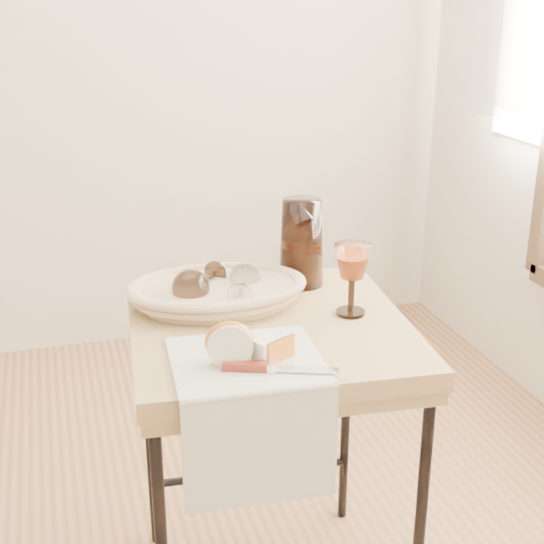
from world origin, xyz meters
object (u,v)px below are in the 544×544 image
object	(u,v)px
goblet_lying_a	(202,281)
apple_half	(229,342)
bread_basket	(217,294)
table_knife	(276,367)
goblet_lying_b	(243,286)
tea_towel	(246,361)
side_table	(270,469)
pitcher	(301,242)
wine_goblet	(352,279)

from	to	relation	value
goblet_lying_a	apple_half	xyz separation A→B (m)	(-0.01, -0.31, -0.01)
bread_basket	table_knife	bearing A→B (deg)	-81.32
bread_basket	goblet_lying_b	xyz separation A→B (m)	(0.05, -0.02, 0.02)
tea_towel	goblet_lying_a	xyz separation A→B (m)	(-0.02, 0.30, 0.05)
goblet_lying_a	goblet_lying_b	distance (m)	0.09
bread_basket	apple_half	distance (m)	0.30
side_table	goblet_lying_b	bearing A→B (deg)	108.45
goblet_lying_b	pitcher	bearing A→B (deg)	-40.78
side_table	goblet_lying_b	distance (m)	0.43
tea_towel	goblet_lying_b	bearing A→B (deg)	80.46
tea_towel	bread_basket	distance (m)	0.29
goblet_lying_b	table_knife	world-z (taller)	goblet_lying_b
side_table	tea_towel	world-z (taller)	tea_towel
tea_towel	apple_half	world-z (taller)	apple_half
side_table	pitcher	distance (m)	0.53
wine_goblet	goblet_lying_b	bearing A→B (deg)	152.85
pitcher	wine_goblet	world-z (taller)	pitcher
bread_basket	pitcher	bearing A→B (deg)	21.56
wine_goblet	pitcher	bearing A→B (deg)	102.90
bread_basket	wine_goblet	xyz separation A→B (m)	(0.27, -0.13, 0.05)
goblet_lying_a	pitcher	world-z (taller)	pitcher
goblet_lying_a	table_knife	bearing A→B (deg)	52.95
side_table	wine_goblet	world-z (taller)	wine_goblet
goblet_lying_b	goblet_lying_a	bearing A→B (deg)	86.48
pitcher	tea_towel	bearing A→B (deg)	-141.19
pitcher	wine_goblet	bearing A→B (deg)	-95.74
goblet_lying_a	wine_goblet	bearing A→B (deg)	106.85
tea_towel	apple_half	size ratio (longest dim) A/B	3.07
pitcher	apple_half	size ratio (longest dim) A/B	2.67
side_table	goblet_lying_b	size ratio (longest dim) A/B	6.43
side_table	tea_towel	xyz separation A→B (m)	(-0.09, -0.17, 0.37)
table_knife	goblet_lying_a	bearing A→B (deg)	120.15
apple_half	wine_goblet	bearing A→B (deg)	38.22
bread_basket	pitcher	world-z (taller)	pitcher
bread_basket	apple_half	xyz separation A→B (m)	(-0.04, -0.29, 0.02)
side_table	table_knife	xyz separation A→B (m)	(-0.05, -0.23, 0.39)
side_table	goblet_lying_a	size ratio (longest dim) A/B	5.44
side_table	pitcher	world-z (taller)	pitcher
bread_basket	table_knife	distance (m)	0.35
bread_basket	goblet_lying_b	distance (m)	0.06
bread_basket	table_knife	world-z (taller)	bread_basket
bread_basket	tea_towel	bearing A→B (deg)	-88.22
goblet_lying_a	apple_half	distance (m)	0.31
tea_towel	table_knife	xyz separation A→B (m)	(0.04, -0.06, 0.01)
tea_towel	table_knife	world-z (taller)	table_knife
goblet_lying_a	table_knife	xyz separation A→B (m)	(0.06, -0.36, -0.04)
goblet_lying_a	apple_half	bearing A→B (deg)	41.10
wine_goblet	apple_half	size ratio (longest dim) A/B	1.75
side_table	pitcher	bearing A→B (deg)	54.95
tea_towel	bread_basket	bearing A→B (deg)	91.80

